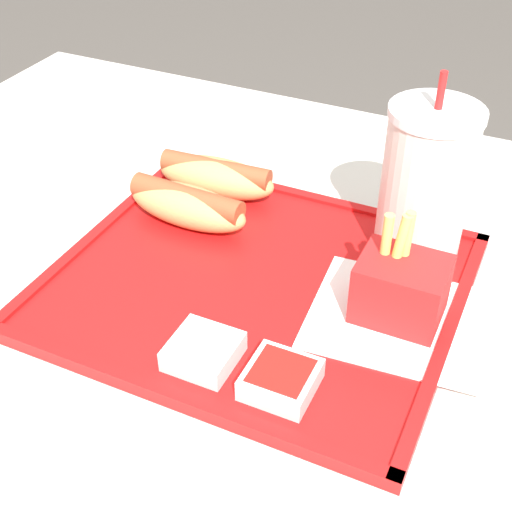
# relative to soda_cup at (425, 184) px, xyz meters

# --- Properties ---
(dining_table) EXTENTS (1.09, 0.85, 0.72)m
(dining_table) POSITION_rel_soda_cup_xyz_m (-0.14, -0.12, -0.45)
(dining_table) COLOR beige
(dining_table) RESTS_ON ground_plane
(food_tray) EXTENTS (0.38, 0.33, 0.01)m
(food_tray) POSITION_rel_soda_cup_xyz_m (-0.13, -0.11, -0.08)
(food_tray) COLOR red
(food_tray) RESTS_ON dining_table
(paper_napkin) EXTENTS (0.17, 0.15, 0.00)m
(paper_napkin) POSITION_rel_soda_cup_xyz_m (0.02, -0.11, -0.08)
(paper_napkin) COLOR white
(paper_napkin) RESTS_ON food_tray
(soda_cup) EXTENTS (0.09, 0.09, 0.19)m
(soda_cup) POSITION_rel_soda_cup_xyz_m (0.00, 0.00, 0.00)
(soda_cup) COLOR silver
(soda_cup) RESTS_ON food_tray
(hot_dog_far) EXTENTS (0.14, 0.06, 0.04)m
(hot_dog_far) POSITION_rel_soda_cup_xyz_m (-0.23, 0.01, -0.06)
(hot_dog_far) COLOR tan
(hot_dog_far) RESTS_ON food_tray
(hot_dog_near) EXTENTS (0.14, 0.06, 0.04)m
(hot_dog_near) POSITION_rel_soda_cup_xyz_m (-0.23, -0.06, -0.06)
(hot_dog_near) COLOR tan
(hot_dog_near) RESTS_ON food_tray
(fries_carton) EXTENTS (0.08, 0.06, 0.10)m
(fries_carton) POSITION_rel_soda_cup_xyz_m (0.01, -0.10, -0.05)
(fries_carton) COLOR red
(fries_carton) RESTS_ON food_tray
(sauce_cup_mayo) EXTENTS (0.06, 0.06, 0.02)m
(sauce_cup_mayo) POSITION_rel_soda_cup_xyz_m (-0.12, -0.23, -0.07)
(sauce_cup_mayo) COLOR silver
(sauce_cup_mayo) RESTS_ON food_tray
(sauce_cup_ketchup) EXTENTS (0.06, 0.06, 0.02)m
(sauce_cup_ketchup) POSITION_rel_soda_cup_xyz_m (-0.05, -0.23, -0.07)
(sauce_cup_ketchup) COLOR silver
(sauce_cup_ketchup) RESTS_ON food_tray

